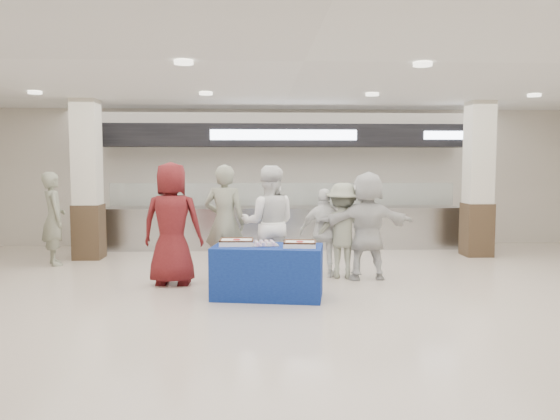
{
  "coord_description": "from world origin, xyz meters",
  "views": [
    {
      "loc": [
        -0.61,
        -6.93,
        1.92
      ],
      "look_at": [
        -0.23,
        1.6,
        1.2
      ],
      "focal_mm": 35.0,
      "sensor_mm": 36.0,
      "label": 1
    }
  ],
  "objects_px": {
    "cupcake_tray": "(265,243)",
    "soldier_a": "(225,222)",
    "sheet_cake_left": "(237,242)",
    "sheet_cake_right": "(300,243)",
    "chef_tall": "(269,223)",
    "soldier_bg": "(54,218)",
    "chef_short": "(325,233)",
    "display_table": "(268,272)",
    "soldier_b": "(343,231)",
    "civilian_white": "(367,226)",
    "civilian_maroon": "(172,224)"
  },
  "relations": [
    {
      "from": "cupcake_tray",
      "to": "soldier_a",
      "type": "distance_m",
      "value": 1.42
    },
    {
      "from": "sheet_cake_left",
      "to": "sheet_cake_right",
      "type": "relative_size",
      "value": 0.99
    },
    {
      "from": "cupcake_tray",
      "to": "chef_tall",
      "type": "bearing_deg",
      "value": 85.58
    },
    {
      "from": "soldier_bg",
      "to": "chef_short",
      "type": "bearing_deg",
      "value": -134.16
    },
    {
      "from": "display_table",
      "to": "chef_short",
      "type": "height_order",
      "value": "chef_short"
    },
    {
      "from": "sheet_cake_right",
      "to": "cupcake_tray",
      "type": "distance_m",
      "value": 0.52
    },
    {
      "from": "sheet_cake_left",
      "to": "chef_short",
      "type": "relative_size",
      "value": 0.32
    },
    {
      "from": "chef_tall",
      "to": "soldier_bg",
      "type": "xyz_separation_m",
      "value": [
        -4.05,
        1.61,
        -0.06
      ]
    },
    {
      "from": "sheet_cake_left",
      "to": "soldier_b",
      "type": "xyz_separation_m",
      "value": [
        1.74,
        1.22,
        0.0
      ]
    },
    {
      "from": "chef_short",
      "to": "civilian_white",
      "type": "height_order",
      "value": "civilian_white"
    },
    {
      "from": "civilian_maroon",
      "to": "chef_short",
      "type": "xyz_separation_m",
      "value": [
        2.5,
        0.52,
        -0.22
      ]
    },
    {
      "from": "sheet_cake_left",
      "to": "soldier_bg",
      "type": "height_order",
      "value": "soldier_bg"
    },
    {
      "from": "chef_tall",
      "to": "soldier_a",
      "type": "bearing_deg",
      "value": -9.25
    },
    {
      "from": "civilian_maroon",
      "to": "soldier_bg",
      "type": "bearing_deg",
      "value": -30.57
    },
    {
      "from": "civilian_maroon",
      "to": "civilian_white",
      "type": "bearing_deg",
      "value": -169.23
    },
    {
      "from": "cupcake_tray",
      "to": "soldier_bg",
      "type": "distance_m",
      "value": 4.8
    },
    {
      "from": "display_table",
      "to": "chef_short",
      "type": "distance_m",
      "value": 1.78
    },
    {
      "from": "sheet_cake_left",
      "to": "soldier_bg",
      "type": "relative_size",
      "value": 0.27
    },
    {
      "from": "soldier_a",
      "to": "civilian_maroon",
      "type": "bearing_deg",
      "value": 37.31
    },
    {
      "from": "civilian_maroon",
      "to": "soldier_bg",
      "type": "height_order",
      "value": "civilian_maroon"
    },
    {
      "from": "display_table",
      "to": "sheet_cake_right",
      "type": "xyz_separation_m",
      "value": [
        0.45,
        -0.12,
        0.42
      ]
    },
    {
      "from": "sheet_cake_left",
      "to": "civilian_white",
      "type": "distance_m",
      "value": 2.39
    },
    {
      "from": "soldier_a",
      "to": "civilian_white",
      "type": "distance_m",
      "value": 2.36
    },
    {
      "from": "sheet_cake_right",
      "to": "soldier_b",
      "type": "relative_size",
      "value": 0.3
    },
    {
      "from": "sheet_cake_left",
      "to": "civilian_white",
      "type": "height_order",
      "value": "civilian_white"
    },
    {
      "from": "civilian_maroon",
      "to": "civilian_white",
      "type": "distance_m",
      "value": 3.18
    },
    {
      "from": "soldier_b",
      "to": "soldier_bg",
      "type": "relative_size",
      "value": 0.9
    },
    {
      "from": "civilian_white",
      "to": "soldier_bg",
      "type": "relative_size",
      "value": 1.01
    },
    {
      "from": "sheet_cake_left",
      "to": "chef_tall",
      "type": "height_order",
      "value": "chef_tall"
    },
    {
      "from": "chef_tall",
      "to": "display_table",
      "type": "bearing_deg",
      "value": 90.45
    },
    {
      "from": "civilian_maroon",
      "to": "soldier_a",
      "type": "distance_m",
      "value": 0.89
    },
    {
      "from": "soldier_b",
      "to": "civilian_white",
      "type": "relative_size",
      "value": 0.89
    },
    {
      "from": "chef_short",
      "to": "civilian_white",
      "type": "xyz_separation_m",
      "value": [
        0.67,
        -0.23,
        0.15
      ]
    },
    {
      "from": "civilian_maroon",
      "to": "chef_short",
      "type": "relative_size",
      "value": 1.3
    },
    {
      "from": "soldier_a",
      "to": "soldier_bg",
      "type": "relative_size",
      "value": 1.08
    },
    {
      "from": "display_table",
      "to": "sheet_cake_right",
      "type": "relative_size",
      "value": 3.17
    },
    {
      "from": "sheet_cake_right",
      "to": "soldier_b",
      "type": "distance_m",
      "value": 1.65
    },
    {
      "from": "civilian_maroon",
      "to": "soldier_a",
      "type": "height_order",
      "value": "civilian_maroon"
    },
    {
      "from": "sheet_cake_left",
      "to": "civilian_maroon",
      "type": "bearing_deg",
      "value": 142.11
    },
    {
      "from": "chef_tall",
      "to": "soldier_bg",
      "type": "distance_m",
      "value": 4.36
    },
    {
      "from": "display_table",
      "to": "chef_tall",
      "type": "distance_m",
      "value": 1.27
    },
    {
      "from": "soldier_b",
      "to": "civilian_maroon",
      "type": "bearing_deg",
      "value": 18.16
    },
    {
      "from": "civilian_maroon",
      "to": "soldier_b",
      "type": "xyz_separation_m",
      "value": [
        2.78,
        0.41,
        -0.17
      ]
    },
    {
      "from": "soldier_b",
      "to": "soldier_a",
      "type": "bearing_deg",
      "value": 10.66
    },
    {
      "from": "cupcake_tray",
      "to": "civilian_maroon",
      "type": "xyz_separation_m",
      "value": [
        -1.45,
        0.88,
        0.19
      ]
    },
    {
      "from": "display_table",
      "to": "soldier_b",
      "type": "xyz_separation_m",
      "value": [
        1.29,
        1.31,
        0.43
      ]
    },
    {
      "from": "sheet_cake_right",
      "to": "chef_tall",
      "type": "xyz_separation_m",
      "value": [
        -0.41,
        1.25,
        0.15
      ]
    },
    {
      "from": "soldier_a",
      "to": "civilian_white",
      "type": "bearing_deg",
      "value": -169.95
    },
    {
      "from": "display_table",
      "to": "chef_short",
      "type": "relative_size",
      "value": 1.03
    },
    {
      "from": "soldier_bg",
      "to": "civilian_maroon",
      "type": "bearing_deg",
      "value": -155.61
    }
  ]
}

